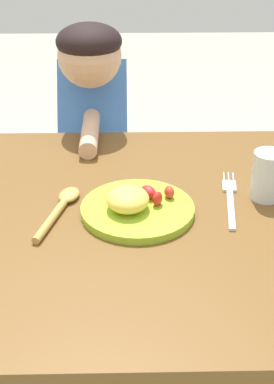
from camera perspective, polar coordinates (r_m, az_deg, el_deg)
name	(u,v)px	position (r m, az deg, el deg)	size (l,w,h in m)	color
dining_table	(80,265)	(1.14, -5.63, -7.14)	(1.04, 0.76, 0.69)	brown
plate	(136,206)	(1.07, -0.13, -1.37)	(0.21, 0.21, 0.06)	#96C12C
fork	(230,198)	(1.14, 9.16, -0.61)	(0.04, 0.22, 0.01)	silver
spoon	(61,206)	(1.10, -7.51, -1.38)	(0.08, 0.19, 0.02)	tan
drinking_cup	(268,176)	(1.14, 12.76, 1.59)	(0.06, 0.06, 0.10)	silver
person	(96,173)	(1.63, -4.02, 1.86)	(0.19, 0.42, 0.94)	#475168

